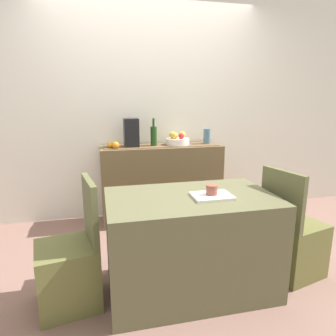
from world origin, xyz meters
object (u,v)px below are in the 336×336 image
(sideboard_console, at_px, (162,183))
(open_book, at_px, (212,196))
(fruit_bowl, at_px, (178,142))
(dining_table, at_px, (190,243))
(coffee_maker, at_px, (131,133))
(ceramic_vase, at_px, (207,136))
(chair_near_window, at_px, (70,270))
(wine_bottle, at_px, (154,136))
(coffee_cup, at_px, (212,191))
(chair_by_corner, at_px, (292,243))

(sideboard_console, relative_size, open_book, 4.96)
(fruit_bowl, xyz_separation_m, dining_table, (-0.26, -1.38, -0.56))
(fruit_bowl, distance_m, coffee_maker, 0.55)
(ceramic_vase, bearing_deg, fruit_bowl, 180.00)
(sideboard_console, height_order, coffee_maker, coffee_maker)
(sideboard_console, distance_m, chair_near_window, 1.67)
(dining_table, bearing_deg, wine_bottle, 90.66)
(fruit_bowl, xyz_separation_m, ceramic_vase, (0.36, 0.00, 0.05))
(fruit_bowl, bearing_deg, coffee_cup, -95.00)
(ceramic_vase, bearing_deg, sideboard_console, 180.00)
(ceramic_vase, height_order, open_book, ceramic_vase)
(wine_bottle, xyz_separation_m, chair_near_window, (-0.86, -1.37, -0.74))
(dining_table, xyz_separation_m, open_book, (0.14, -0.06, 0.38))
(coffee_maker, height_order, chair_by_corner, coffee_maker)
(open_book, height_order, coffee_cup, coffee_cup)
(wine_bottle, relative_size, dining_table, 0.26)
(fruit_bowl, distance_m, dining_table, 1.51)
(sideboard_console, bearing_deg, coffee_maker, 180.00)
(open_book, distance_m, chair_near_window, 1.12)
(coffee_cup, bearing_deg, wine_bottle, 96.11)
(sideboard_console, distance_m, coffee_maker, 0.69)
(sideboard_console, bearing_deg, dining_table, -92.82)
(fruit_bowl, xyz_separation_m, wine_bottle, (-0.28, 0.00, 0.08))
(chair_near_window, relative_size, chair_by_corner, 1.00)
(dining_table, distance_m, open_book, 0.41)
(chair_by_corner, bearing_deg, dining_table, 179.73)
(sideboard_console, height_order, fruit_bowl, fruit_bowl)
(fruit_bowl, height_order, chair_near_window, fruit_bowl)
(ceramic_vase, height_order, chair_near_window, ceramic_vase)
(open_book, relative_size, chair_near_window, 0.31)
(sideboard_console, xyz_separation_m, dining_table, (-0.07, -1.38, -0.08))
(sideboard_console, bearing_deg, chair_by_corner, -59.76)
(fruit_bowl, bearing_deg, chair_near_window, -129.55)
(sideboard_console, xyz_separation_m, open_book, (0.07, -1.43, 0.30))
(coffee_cup, bearing_deg, dining_table, 159.47)
(coffee_maker, bearing_deg, wine_bottle, 0.00)
(coffee_maker, xyz_separation_m, dining_table, (0.27, -1.38, -0.68))
(dining_table, relative_size, open_book, 4.35)
(sideboard_console, distance_m, open_book, 1.47)
(fruit_bowl, distance_m, chair_near_window, 1.90)
(sideboard_console, distance_m, wine_bottle, 0.57)
(ceramic_vase, relative_size, dining_table, 0.15)
(open_book, xyz_separation_m, coffee_cup, (0.00, 0.01, 0.04))
(fruit_bowl, height_order, dining_table, fruit_bowl)
(ceramic_vase, bearing_deg, coffee_cup, -108.66)
(ceramic_vase, distance_m, dining_table, 1.63)
(ceramic_vase, bearing_deg, chair_by_corner, -79.59)
(chair_near_window, bearing_deg, chair_by_corner, -0.23)
(sideboard_console, height_order, coffee_cup, sideboard_console)
(wine_bottle, height_order, chair_near_window, wine_bottle)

